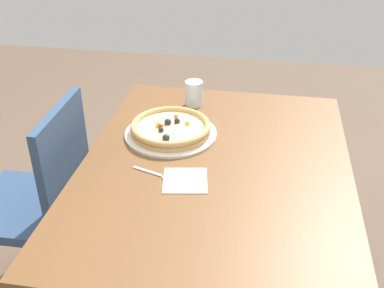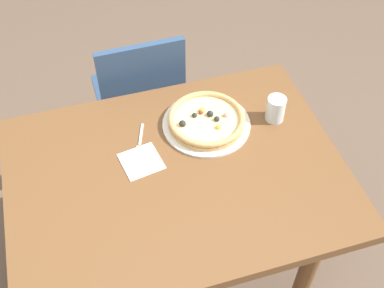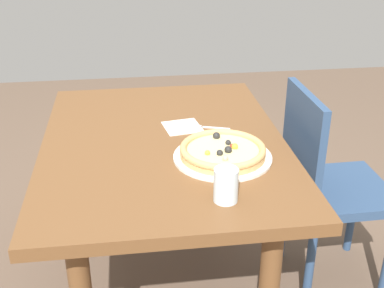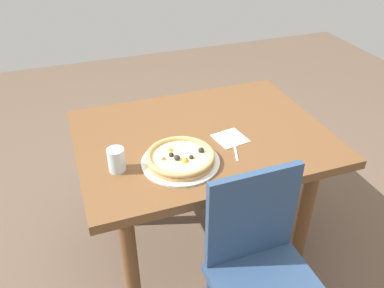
{
  "view_description": "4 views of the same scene",
  "coord_description": "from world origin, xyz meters",
  "views": [
    {
      "loc": [
        1.31,
        0.15,
        1.59
      ],
      "look_at": [
        -0.09,
        -0.1,
        0.75
      ],
      "focal_mm": 43.58,
      "sensor_mm": 36.0,
      "label": 1
    },
    {
      "loc": [
        0.26,
        1.07,
        2.13
      ],
      "look_at": [
        -0.09,
        -0.1,
        0.75
      ],
      "focal_mm": 46.21,
      "sensor_mm": 36.0,
      "label": 2
    },
    {
      "loc": [
        -1.69,
        0.12,
        1.53
      ],
      "look_at": [
        -0.09,
        -0.1,
        0.75
      ],
      "focal_mm": 46.65,
      "sensor_mm": 36.0,
      "label": 3
    },
    {
      "loc": [
        -0.59,
        -1.53,
        1.76
      ],
      "look_at": [
        -0.09,
        -0.1,
        0.75
      ],
      "focal_mm": 37.19,
      "sensor_mm": 36.0,
      "label": 4
    }
  ],
  "objects": [
    {
      "name": "pizza",
      "position": [
        -0.17,
        -0.19,
        0.76
      ],
      "size": [
        0.3,
        0.3,
        0.05
      ],
      "color": "tan",
      "rests_on": "plate"
    },
    {
      "name": "plate",
      "position": [
        -0.17,
        -0.19,
        0.73
      ],
      "size": [
        0.34,
        0.34,
        0.01
      ],
      "primitive_type": "cylinder",
      "color": "silver",
      "rests_on": "dining_table"
    },
    {
      "name": "fork",
      "position": [
        0.09,
        -0.17,
        0.73
      ],
      "size": [
        0.07,
        0.16,
        0.0
      ],
      "rotation": [
        0.0,
        0.0,
        1.25
      ],
      "color": "silver",
      "rests_on": "dining_table"
    },
    {
      "name": "napkin",
      "position": [
        0.11,
        -0.08,
        0.73
      ],
      "size": [
        0.16,
        0.16,
        0.0
      ],
      "primitive_type": "cube",
      "rotation": [
        0.0,
        0.0,
        0.17
      ],
      "color": "white",
      "rests_on": "dining_table"
    },
    {
      "name": "drinking_glass",
      "position": [
        -0.44,
        -0.15,
        0.78
      ],
      "size": [
        0.07,
        0.07,
        0.11
      ],
      "primitive_type": "cylinder",
      "color": "silver",
      "rests_on": "dining_table"
    },
    {
      "name": "dining_table",
      "position": [
        0.0,
        0.0,
        0.63
      ],
      "size": [
        1.21,
        0.9,
        0.73
      ],
      "color": "brown",
      "rests_on": "ground"
    },
    {
      "name": "chair_near",
      "position": [
        -0.0,
        -0.67,
        0.49
      ],
      "size": [
        0.41,
        0.41,
        0.89
      ],
      "rotation": [
        0.0,
        0.0,
        3.16
      ],
      "color": "navy",
      "rests_on": "ground"
    }
  ]
}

